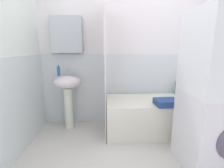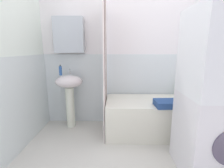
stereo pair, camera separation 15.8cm
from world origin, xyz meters
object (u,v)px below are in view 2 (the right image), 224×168
(sink, at_px, (69,90))
(lotion_bottle, at_px, (185,90))
(bathtub, at_px, (152,116))
(body_wash_bottle, at_px, (179,89))
(soap_dispenser, at_px, (60,71))
(towel_folded, at_px, (167,104))
(washer_dryer_stack, at_px, (217,96))

(sink, bearing_deg, lotion_bottle, 3.45)
(sink, distance_m, bathtub, 1.38)
(bathtub, bearing_deg, body_wash_bottle, 30.25)
(soap_dispenser, bearing_deg, towel_folded, -15.31)
(bathtub, height_order, towel_folded, towel_folded)
(bathtub, bearing_deg, towel_folded, -63.35)
(sink, bearing_deg, washer_dryer_stack, -29.36)
(sink, height_order, washer_dryer_stack, washer_dryer_stack)
(bathtub, xyz_separation_m, lotion_bottle, (0.60, 0.29, 0.35))
(soap_dispenser, xyz_separation_m, lotion_bottle, (2.04, 0.12, -0.34))
(lotion_bottle, bearing_deg, soap_dispenser, -176.70)
(sink, bearing_deg, body_wash_bottle, 3.85)
(soap_dispenser, height_order, bathtub, soap_dispenser)
(sink, relative_size, soap_dispenser, 5.19)
(sink, height_order, towel_folded, sink)
(sink, distance_m, soap_dispenser, 0.33)
(sink, xyz_separation_m, lotion_bottle, (1.92, 0.12, -0.03))
(washer_dryer_stack, bearing_deg, sink, 150.64)
(soap_dispenser, relative_size, lotion_bottle, 0.87)
(sink, xyz_separation_m, towel_folded, (1.45, -0.43, -0.08))
(towel_folded, relative_size, washer_dryer_stack, 0.19)
(towel_folded, bearing_deg, soap_dispenser, 164.69)
(body_wash_bottle, bearing_deg, sink, -176.15)
(bathtub, xyz_separation_m, body_wash_bottle, (0.50, 0.29, 0.37))
(lotion_bottle, relative_size, towel_folded, 0.62)
(bathtub, height_order, body_wash_bottle, body_wash_bottle)
(lotion_bottle, bearing_deg, washer_dryer_stack, -98.46)
(washer_dryer_stack, bearing_deg, body_wash_bottle, 86.66)
(lotion_bottle, xyz_separation_m, body_wash_bottle, (-0.10, 0.01, 0.02))
(soap_dispenser, relative_size, towel_folded, 0.54)
(sink, relative_size, towel_folded, 2.79)
(sink, xyz_separation_m, washer_dryer_stack, (1.75, -0.99, 0.19))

